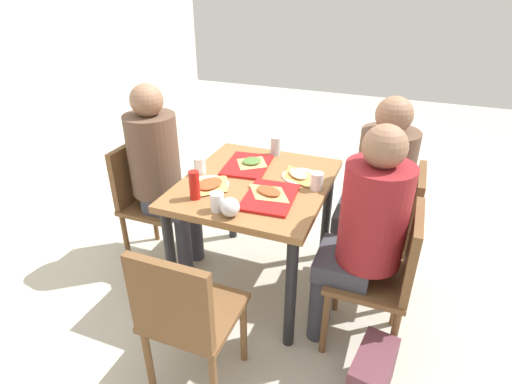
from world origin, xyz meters
name	(u,v)px	position (x,y,z in m)	size (l,w,h in m)	color
ground_plane	(256,281)	(0.00, 0.00, -0.01)	(10.00, 10.00, 0.02)	#B2AD9E
main_table	(256,197)	(0.00, 0.00, 0.64)	(0.96, 0.83, 0.75)	olive
chair_near_left	(387,272)	(-0.24, -0.80, 0.49)	(0.40, 0.40, 0.85)	brown
chair_near_right	(395,223)	(0.24, -0.80, 0.49)	(0.40, 0.40, 0.85)	brown
chair_far_side	(146,195)	(0.00, 0.80, 0.49)	(0.40, 0.40, 0.85)	brown
chair_left_end	(185,314)	(-0.87, 0.00, 0.49)	(0.40, 0.40, 0.85)	brown
person_in_red	(365,225)	(-0.24, -0.66, 0.74)	(0.32, 0.42, 1.26)	#383842
person_in_brown_jacket	(376,183)	(0.24, -0.66, 0.74)	(0.32, 0.42, 1.26)	#383842
person_far_side	(160,165)	(0.00, 0.66, 0.74)	(0.32, 0.42, 1.26)	#383842
tray_red_near	(270,197)	(-0.17, -0.15, 0.76)	(0.36, 0.26, 0.02)	red
tray_red_far	(247,165)	(0.17, 0.13, 0.76)	(0.36, 0.26, 0.02)	red
paper_plate_center	(210,184)	(-0.14, 0.23, 0.75)	(0.22, 0.22, 0.01)	white
paper_plate_near_edge	(301,176)	(0.14, -0.23, 0.75)	(0.22, 0.22, 0.01)	white
pizza_slice_a	(269,192)	(-0.14, -0.13, 0.77)	(0.22, 0.26, 0.02)	#DBAD60
pizza_slice_b	(252,162)	(0.19, 0.10, 0.77)	(0.21, 0.19, 0.02)	#DBAD60
pizza_slice_c	(210,184)	(-0.17, 0.22, 0.76)	(0.26, 0.22, 0.02)	tan
pizza_slice_d	(298,174)	(0.14, -0.22, 0.76)	(0.26, 0.25, 0.02)	#C68C47
plastic_cup_a	(200,165)	(-0.02, 0.35, 0.80)	(0.07, 0.07, 0.10)	white
plastic_cup_b	(317,181)	(0.02, -0.35, 0.80)	(0.07, 0.07, 0.10)	white
plastic_cup_c	(217,202)	(-0.39, 0.06, 0.80)	(0.07, 0.07, 0.10)	white
soda_can	(275,146)	(0.41, 0.02, 0.81)	(0.07, 0.07, 0.12)	#B7BCC6
condiment_bottle	(194,185)	(-0.31, 0.23, 0.83)	(0.06, 0.06, 0.16)	red
foil_bundle	(230,207)	(-0.41, -0.02, 0.80)	(0.10, 0.10, 0.10)	silver
handbag	(371,376)	(-0.59, -0.82, 0.14)	(0.32, 0.16, 0.28)	#592D38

